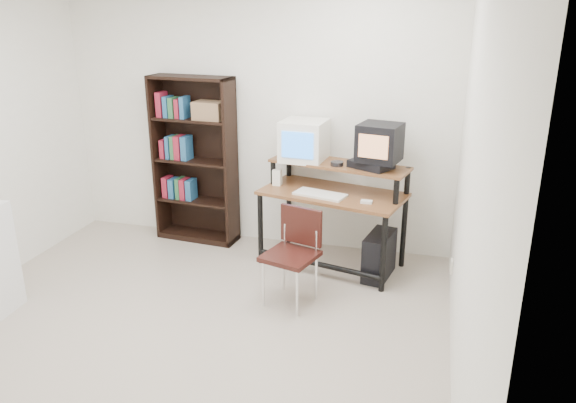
% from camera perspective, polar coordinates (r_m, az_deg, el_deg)
% --- Properties ---
extents(floor, '(4.00, 4.00, 0.01)m').
position_cam_1_polar(floor, '(4.45, -11.19, -13.40)').
color(floor, '#C0B19F').
rests_on(floor, ground).
extents(back_wall, '(4.00, 0.01, 2.60)m').
position_cam_1_polar(back_wall, '(5.72, -3.31, 8.42)').
color(back_wall, white).
rests_on(back_wall, floor).
extents(right_wall, '(0.01, 4.00, 2.60)m').
position_cam_1_polar(right_wall, '(3.51, 18.14, 0.51)').
color(right_wall, white).
rests_on(right_wall, floor).
extents(computer_desk, '(1.43, 0.94, 0.98)m').
position_cam_1_polar(computer_desk, '(5.26, 4.65, 0.65)').
color(computer_desk, brown).
rests_on(computer_desk, floor).
extents(crt_monitor, '(0.43, 0.44, 0.38)m').
position_cam_1_polar(crt_monitor, '(5.36, 1.66, 6.21)').
color(crt_monitor, white).
rests_on(crt_monitor, computer_desk).
extents(vcr, '(0.44, 0.40, 0.08)m').
position_cam_1_polar(vcr, '(5.14, 8.43, 3.70)').
color(vcr, black).
rests_on(vcr, computer_desk).
extents(crt_tv, '(0.42, 0.42, 0.34)m').
position_cam_1_polar(crt_tv, '(5.09, 9.29, 5.93)').
color(crt_tv, black).
rests_on(crt_tv, vcr).
extents(cd_spindle, '(0.13, 0.13, 0.05)m').
position_cam_1_polar(cd_spindle, '(5.18, 5.00, 3.78)').
color(cd_spindle, '#26262B').
rests_on(cd_spindle, computer_desk).
extents(keyboard, '(0.51, 0.32, 0.03)m').
position_cam_1_polar(keyboard, '(5.13, 3.27, 0.65)').
color(keyboard, white).
rests_on(keyboard, computer_desk).
extents(mousepad, '(0.28, 0.26, 0.01)m').
position_cam_1_polar(mousepad, '(4.99, 7.93, -0.22)').
color(mousepad, black).
rests_on(mousepad, computer_desk).
extents(mouse, '(0.10, 0.06, 0.03)m').
position_cam_1_polar(mouse, '(4.97, 7.97, -0.08)').
color(mouse, white).
rests_on(mouse, mousepad).
extents(desk_speaker, '(0.08, 0.08, 0.17)m').
position_cam_1_polar(desk_speaker, '(5.40, -1.10, 2.40)').
color(desk_speaker, white).
rests_on(desk_speaker, computer_desk).
extents(pc_tower, '(0.28, 0.48, 0.42)m').
position_cam_1_polar(pc_tower, '(5.23, 9.24, -5.43)').
color(pc_tower, black).
rests_on(pc_tower, floor).
extents(school_chair, '(0.49, 0.49, 0.80)m').
position_cam_1_polar(school_chair, '(4.65, 0.64, -4.58)').
color(school_chair, black).
rests_on(school_chair, floor).
extents(bookshelf, '(0.88, 0.36, 1.72)m').
position_cam_1_polar(bookshelf, '(5.89, -9.38, 4.40)').
color(bookshelf, black).
rests_on(bookshelf, floor).
extents(wall_outlet, '(0.02, 0.08, 0.12)m').
position_cam_1_polar(wall_outlet, '(4.94, 16.27, -6.34)').
color(wall_outlet, beige).
rests_on(wall_outlet, right_wall).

